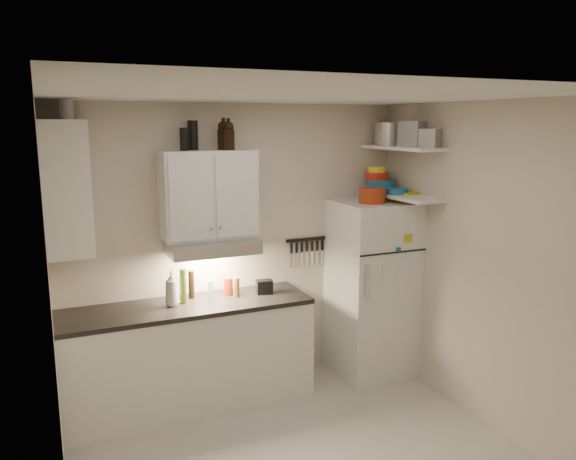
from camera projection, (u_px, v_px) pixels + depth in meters
name	position (u px, v px, depth m)	size (l,w,h in m)	color
ceiling	(309.00, 93.00, 3.55)	(3.20, 3.00, 0.02)	white
back_wall	(236.00, 247.00, 5.16)	(3.20, 0.02, 2.60)	beige
left_wall	(51.00, 326.00, 3.16)	(0.02, 3.00, 2.60)	beige
right_wall	(491.00, 268.00, 4.44)	(0.02, 3.00, 2.60)	beige
base_cabinet	(189.00, 358.00, 4.82)	(2.10, 0.60, 0.88)	white
countertop	(187.00, 307.00, 4.74)	(2.10, 0.62, 0.04)	black
upper_cabinet	(209.00, 194.00, 4.78)	(0.80, 0.33, 0.75)	white
side_cabinet	(66.00, 188.00, 4.19)	(0.33, 0.55, 1.00)	white
range_hood	(212.00, 246.00, 4.81)	(0.76, 0.46, 0.12)	silver
fridge	(372.00, 289.00, 5.42)	(0.70, 0.68, 1.70)	white
shelf_hi	(402.00, 148.00, 5.13)	(0.30, 0.95, 0.03)	white
shelf_lo	(401.00, 196.00, 5.21)	(0.30, 0.95, 0.03)	white
knife_strip	(306.00, 239.00, 5.41)	(0.42, 0.02, 0.03)	black
dutch_oven	(372.00, 195.00, 5.15)	(0.25, 0.25, 0.14)	maroon
book_stack	(406.00, 196.00, 5.27)	(0.22, 0.28, 0.09)	gold
spice_jar	(375.00, 196.00, 5.23)	(0.07, 0.07, 0.11)	silver
stock_pot	(390.00, 134.00, 5.41)	(0.30, 0.30, 0.21)	silver
tin_a	(414.00, 134.00, 5.07)	(0.23, 0.20, 0.23)	#AAAAAD
tin_b	(431.00, 138.00, 4.86)	(0.16, 0.16, 0.16)	#AAAAAD
bowl_teal	(380.00, 185.00, 5.44)	(0.28, 0.28, 0.11)	#195E8B
bowl_orange	(377.00, 176.00, 5.41)	(0.23, 0.23, 0.07)	red
bowl_yellow	(377.00, 169.00, 5.40)	(0.18, 0.18, 0.06)	yellow
plates	(397.00, 191.00, 5.23)	(0.22, 0.22, 0.05)	#195E8B
growler_a	(224.00, 135.00, 4.75)	(0.11, 0.11, 0.25)	black
growler_b	(228.00, 135.00, 4.71)	(0.10, 0.10, 0.24)	black
thermos_a	(193.00, 135.00, 4.71)	(0.09, 0.09, 0.25)	black
thermos_b	(184.00, 139.00, 4.59)	(0.06, 0.06, 0.19)	black
side_jar	(65.00, 109.00, 4.21)	(0.11, 0.11, 0.15)	silver
soap_bottle	(172.00, 286.00, 4.67)	(0.13, 0.13, 0.34)	white
pepper_mill	(236.00, 287.00, 4.93)	(0.05, 0.05, 0.17)	brown
oil_bottle	(183.00, 286.00, 4.74)	(0.06, 0.06, 0.30)	#405816
vinegar_bottle	(191.00, 284.00, 4.88)	(0.05, 0.05, 0.25)	black
clear_bottle	(211.00, 289.00, 4.89)	(0.05, 0.05, 0.16)	silver
red_jar	(228.00, 286.00, 4.98)	(0.08, 0.08, 0.16)	maroon
caddy	(264.00, 287.00, 5.03)	(0.14, 0.10, 0.12)	black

